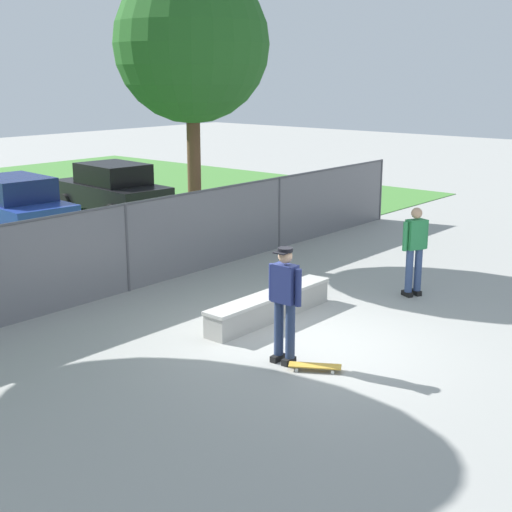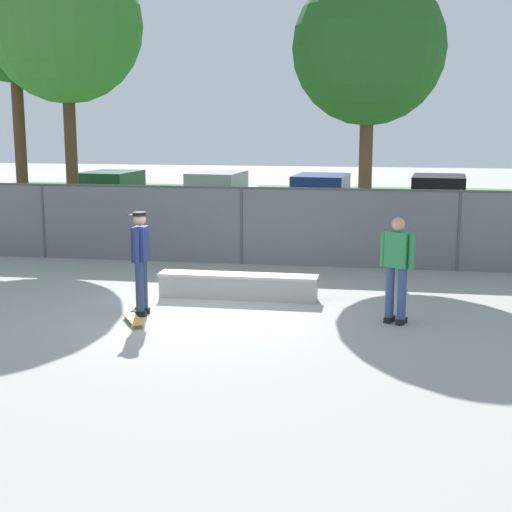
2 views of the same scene
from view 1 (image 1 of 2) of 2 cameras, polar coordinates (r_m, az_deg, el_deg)
The scene contains 9 objects.
ground_plane at distance 12.27m, azimuth 4.06°, elevation -6.82°, with size 80.00×80.00×0.00m, color #9E9E99.
concrete_ledge at distance 13.32m, azimuth 1.10°, elevation -3.96°, with size 3.09×0.49×0.48m.
skateboarder at distance 11.12m, azimuth 2.28°, elevation -3.41°, with size 0.31×0.60×1.84m.
skateboard at distance 11.16m, azimuth 4.67°, elevation -8.63°, with size 0.59×0.78×0.09m.
chainlink_fence at distance 15.03m, azimuth -10.13°, elevation 0.96°, with size 20.05×0.07×1.85m.
tree_mid at distance 17.22m, azimuth -5.10°, elevation 16.22°, with size 3.58×3.58×6.83m.
car_blue at distance 21.09m, azimuth -18.59°, elevation 3.75°, with size 2.31×4.35×1.66m.
car_black at distance 23.38m, azimuth -11.28°, elevation 5.18°, with size 2.31×4.35×1.66m.
bystander at distance 14.81m, azimuth 12.40°, elevation 0.65°, with size 0.56×0.39×1.82m.
Camera 1 is at (-9.26, -6.74, 4.39)m, focal length 50.79 mm.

